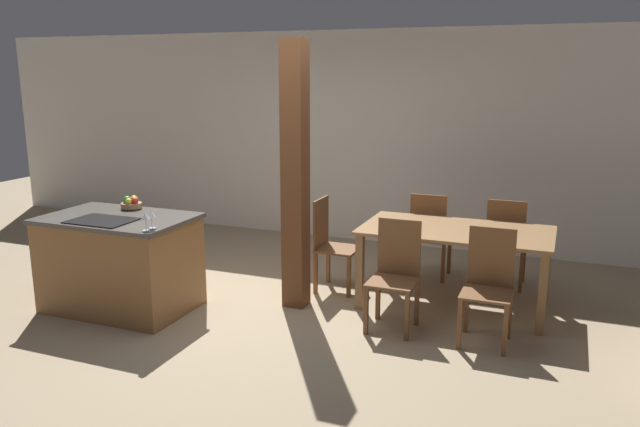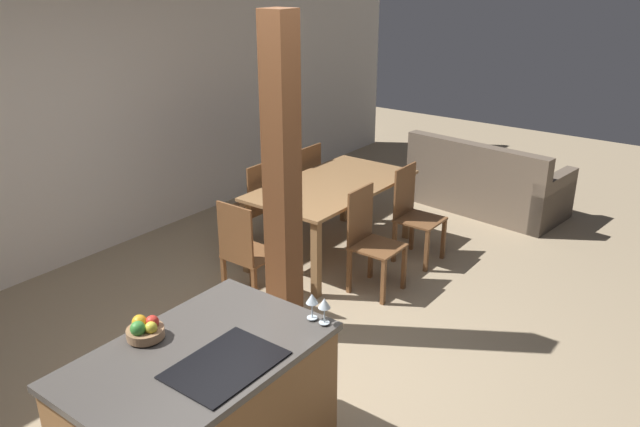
{
  "view_description": "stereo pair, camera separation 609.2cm",
  "coord_description": "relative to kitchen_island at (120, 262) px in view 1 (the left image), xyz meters",
  "views": [
    {
      "loc": [
        2.61,
        -4.83,
        2.19
      ],
      "look_at": [
        0.6,
        0.2,
        0.95
      ],
      "focal_mm": 35.0,
      "sensor_mm": 36.0,
      "label": 1
    },
    {
      "loc": [
        -2.98,
        -2.48,
        2.74
      ],
      "look_at": [
        0.6,
        0.2,
        0.95
      ],
      "focal_mm": 35.0,
      "sensor_mm": 36.0,
      "label": 2
    }
  ],
  "objects": [
    {
      "name": "fruit_bowl",
      "position": [
        -0.08,
        0.31,
        0.5
      ],
      "size": [
        0.2,
        0.2,
        0.12
      ],
      "color": "#99704C",
      "rests_on": "kitchen_island"
    },
    {
      "name": "dining_chair_far_left",
      "position": [
        2.5,
        1.92,
        0.04
      ],
      "size": [
        0.4,
        0.4,
        0.94
      ],
      "rotation": [
        0.0,
        0.0,
        3.14
      ],
      "color": "brown",
      "rests_on": "ground_plane"
    },
    {
      "name": "wine_glass_middle",
      "position": [
        0.6,
        -0.28,
        0.57
      ],
      "size": [
        0.07,
        0.07,
        0.15
      ],
      "color": "silver",
      "rests_on": "kitchen_island"
    },
    {
      "name": "timber_post",
      "position": [
        1.49,
        0.68,
        0.79
      ],
      "size": [
        0.21,
        0.21,
        2.47
      ],
      "color": "brown",
      "rests_on": "ground_plane"
    },
    {
      "name": "wine_glass_near",
      "position": [
        0.6,
        -0.37,
        0.57
      ],
      "size": [
        0.07,
        0.07,
        0.15
      ],
      "color": "silver",
      "rests_on": "kitchen_island"
    },
    {
      "name": "dining_chair_head_end",
      "position": [
        1.64,
        1.23,
        0.04
      ],
      "size": [
        0.4,
        0.4,
        0.94
      ],
      "rotation": [
        0.0,
        0.0,
        1.57
      ],
      "color": "brown",
      "rests_on": "ground_plane"
    },
    {
      "name": "wall_back",
      "position": [
        1.19,
        3.2,
        0.9
      ],
      "size": [
        11.2,
        0.08,
        2.7
      ],
      "color": "silver",
      "rests_on": "ground_plane"
    },
    {
      "name": "kitchen_island",
      "position": [
        0.0,
        0.0,
        0.0
      ],
      "size": [
        1.35,
        0.88,
        0.9
      ],
      "color": "olive",
      "rests_on": "ground_plane"
    },
    {
      "name": "dining_chair_near_right",
      "position": [
        3.28,
        0.53,
        0.04
      ],
      "size": [
        0.4,
        0.4,
        0.94
      ],
      "color": "brown",
      "rests_on": "ground_plane"
    },
    {
      "name": "ground_plane",
      "position": [
        1.19,
        0.35,
        -0.45
      ],
      "size": [
        16.0,
        16.0,
        0.0
      ],
      "primitive_type": "plane",
      "color": "#9E896B"
    },
    {
      "name": "dining_table",
      "position": [
        2.89,
        1.23,
        0.21
      ],
      "size": [
        1.74,
        0.95,
        0.75
      ],
      "color": "olive",
      "rests_on": "ground_plane"
    },
    {
      "name": "dining_chair_far_right",
      "position": [
        3.28,
        1.92,
        0.04
      ],
      "size": [
        0.4,
        0.4,
        0.94
      ],
      "rotation": [
        0.0,
        0.0,
        3.14
      ],
      "color": "brown",
      "rests_on": "ground_plane"
    },
    {
      "name": "dining_chair_near_left",
      "position": [
        2.5,
        0.53,
        0.04
      ],
      "size": [
        0.4,
        0.4,
        0.94
      ],
      "color": "brown",
      "rests_on": "ground_plane"
    }
  ]
}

